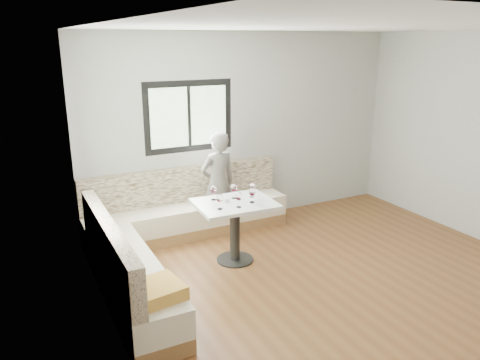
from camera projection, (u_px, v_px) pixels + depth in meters
room at (346, 166)px, 4.88m from camera, size 5.01×5.01×2.81m
banquette at (166, 235)px, 5.85m from camera, size 2.90×2.80×0.95m
table at (235, 217)px, 5.75m from camera, size 0.98×0.78×0.78m
person at (218, 184)px, 6.56m from camera, size 0.58×0.41×1.48m
olive_ramekin at (225, 200)px, 5.72m from camera, size 0.11×0.11×0.04m
wine_glass_a at (220, 199)px, 5.43m from camera, size 0.08×0.08×0.19m
wine_glass_b at (239, 197)px, 5.49m from camera, size 0.08×0.08×0.19m
wine_glass_c at (252, 192)px, 5.65m from camera, size 0.08×0.08×0.19m
wine_glass_d at (234, 188)px, 5.80m from camera, size 0.08×0.08×0.19m
wine_glass_e at (252, 187)px, 5.85m from camera, size 0.08×0.08×0.19m
wine_glass_f at (214, 190)px, 5.74m from camera, size 0.08×0.08×0.19m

